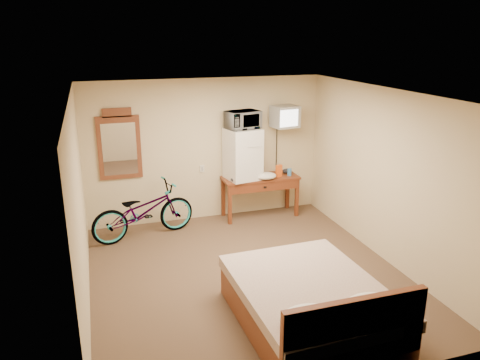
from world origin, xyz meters
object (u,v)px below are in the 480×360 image
Objects in this scene: microwave at (243,120)px; bed at (312,305)px; blue_cup at (289,172)px; mini_fridge at (243,154)px; crt_television at (285,117)px; bicycle at (143,211)px; wall_mirror at (119,145)px; desk at (261,184)px.

microwave is 3.74m from bed.
mini_fridge is at bearing 173.42° from blue_cup.
microwave is 0.77m from crt_television.
bicycle is at bearing -170.64° from mini_fridge.
wall_mirror is at bearing 173.49° from blue_cup.
desk is 0.80× the size of bicycle.
mini_fridge reaches higher than bicycle.
blue_cup is 3.02m from wall_mirror.
blue_cup is at bearing -6.61° from desk.
microwave is at bearing 56.23° from mini_fridge.
microwave reaches higher than blue_cup.
blue_cup is at bearing -6.58° from mini_fridge.
desk is at bearing -6.49° from wall_mirror.
mini_fridge is at bearing -6.48° from wall_mirror.
bicycle is at bearing -62.86° from wall_mirror.
blue_cup is at bearing -20.38° from microwave.
bicycle is (0.27, -0.53, -1.00)m from wall_mirror.
blue_cup is (0.86, -0.10, -0.38)m from mini_fridge.
crt_television is 0.34× the size of bicycle.
mini_fridge is at bearing 173.47° from desk.
bicycle is at bearing -175.75° from blue_cup.
crt_television is (0.77, -0.02, 0.02)m from microwave.
wall_mirror is (-2.07, 0.24, -0.35)m from microwave.
wall_mirror is at bearing 173.52° from mini_fridge.
desk is at bearing -6.53° from mini_fridge.
bed is (1.78, -3.65, -1.16)m from wall_mirror.
microwave is at bearing 173.41° from blue_cup.
microwave is (-0.33, 0.04, 1.17)m from desk.
bicycle reaches higher than blue_cup.
wall_mirror reaches higher than microwave.
desk is 2.49× the size of microwave.
blue_cup is (0.53, -0.06, 0.18)m from desk.
microwave reaches higher than bicycle.
bed reaches higher than blue_cup.
crt_television is 2.88m from wall_mirror.
crt_television reaches higher than bed.
bicycle is at bearing -173.08° from desk.
desk is 10.66× the size of blue_cup.
wall_mirror is at bearing 173.51° from desk.
blue_cup is 0.22× the size of crt_television.
bed is at bearing -108.73° from microwave.
mini_fridge is 1.52× the size of crt_television.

